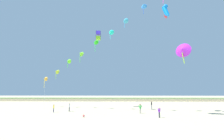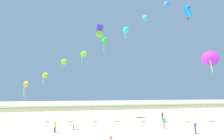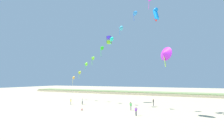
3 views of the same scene
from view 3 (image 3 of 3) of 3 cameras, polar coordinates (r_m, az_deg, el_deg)
name	(u,v)px [view 3 (image 3 of 3)]	position (r m, az deg, el deg)	size (l,w,h in m)	color
ground_plane	(84,121)	(24.58, -10.66, -18.55)	(240.00, 240.00, 0.00)	#C1B28E
dune_ridge	(144,93)	(68.66, 12.13, -8.57)	(120.00, 9.48, 1.22)	tan
person_near_left	(82,101)	(40.17, -11.26, -11.42)	(0.23, 0.58, 1.65)	#474C56
person_near_right	(136,110)	(27.61, 9.14, -14.99)	(0.54, 0.27, 1.58)	#474C56
person_mid_center	(71,101)	(40.58, -15.43, -11.40)	(0.39, 0.45, 1.50)	#282D4C
person_far_left	(131,106)	(32.22, 7.17, -13.28)	(0.60, 0.23, 1.70)	gray
person_far_right	(153,102)	(38.14, 15.46, -11.69)	(0.24, 0.61, 1.73)	#474C56
kite_banner_string	(106,44)	(38.26, -2.46, 10.01)	(31.50, 14.36, 24.50)	gold
large_kite_low_lead	(165,53)	(28.36, 19.38, 6.03)	(2.77, 2.56, 3.76)	#B328D7
large_kite_mid_trail	(109,40)	(44.39, -1.13, 11.38)	(1.25, 1.25, 2.17)	#6ABF1D
large_kite_high_solo	(156,14)	(33.39, 16.40, 19.73)	(1.60, 1.64, 2.95)	#0C7AE8
beach_ball	(82,109)	(32.78, -11.42, -14.50)	(0.36, 0.36, 0.36)	red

